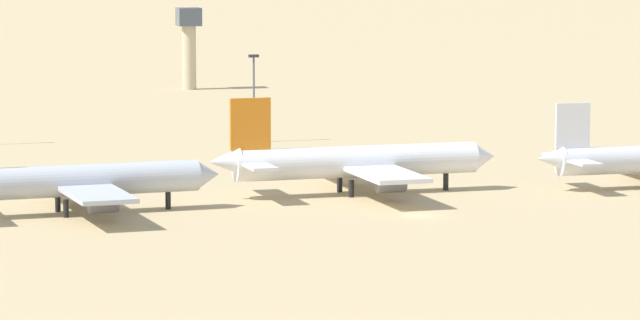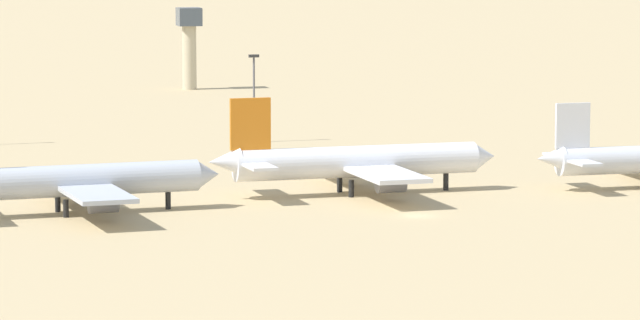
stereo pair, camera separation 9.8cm
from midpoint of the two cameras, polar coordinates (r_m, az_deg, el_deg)
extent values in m
plane|color=tan|center=(245.52, 2.94, -1.68)|extent=(4000.00, 4000.00, 0.00)
cylinder|color=silver|center=(248.16, -7.37, -0.62)|extent=(33.46, 6.97, 4.15)
cone|color=silver|center=(252.57, -3.37, -0.44)|extent=(3.44, 4.20, 3.95)
cube|color=silver|center=(248.46, -7.14, -0.75)|extent=(9.87, 33.71, 0.58)
cylinder|color=slate|center=(256.41, -7.29, -0.84)|extent=(3.92, 2.59, 2.28)
cylinder|color=slate|center=(241.37, -6.49, -1.32)|extent=(3.92, 2.59, 2.28)
cylinder|color=black|center=(251.56, -4.55, -1.22)|extent=(0.73, 0.73, 2.28)
cylinder|color=black|center=(250.70, -7.83, -1.29)|extent=(0.73, 0.73, 2.28)
cylinder|color=black|center=(245.87, -7.59, -1.45)|extent=(0.73, 0.73, 2.28)
cylinder|color=white|center=(264.22, 1.11, -0.04)|extent=(35.02, 5.80, 4.36)
cone|color=white|center=(270.72, 4.93, 0.10)|extent=(3.44, 4.27, 4.14)
cone|color=white|center=(258.87, -2.87, -0.05)|extent=(4.51, 3.88, 3.71)
cube|color=orange|center=(259.22, -2.09, 1.09)|extent=(5.68, 0.78, 7.08)
cube|color=white|center=(264.00, -2.33, 0.04)|extent=(3.79, 7.55, 0.39)
cube|color=white|center=(255.65, -1.83, -0.19)|extent=(3.79, 7.55, 0.39)
cube|color=white|center=(264.64, 1.34, -0.18)|extent=(8.84, 35.15, 0.61)
cylinder|color=slate|center=(272.87, 1.01, -0.28)|extent=(4.02, 2.56, 2.40)
cylinder|color=slate|center=(257.53, 2.14, -0.72)|extent=(4.02, 2.56, 2.40)
cylinder|color=black|center=(269.07, 3.79, -0.65)|extent=(0.76, 0.76, 2.40)
cylinder|color=black|center=(266.63, 0.60, -0.71)|extent=(0.76, 0.76, 2.40)
cylinder|color=black|center=(261.70, 0.95, -0.86)|extent=(0.76, 0.76, 2.40)
cone|color=silver|center=(268.50, 6.90, 0.05)|extent=(3.96, 3.38, 3.33)
cube|color=white|center=(269.27, 7.57, 1.03)|extent=(5.09, 0.57, 6.36)
cube|color=silver|center=(273.38, 7.23, 0.12)|extent=(3.23, 6.70, 0.35)
cube|color=silver|center=(266.25, 7.89, -0.07)|extent=(3.23, 6.70, 0.35)
cylinder|color=#C6B793|center=(432.12, -3.92, 3.07)|extent=(3.20, 3.20, 14.41)
cube|color=#4C5660|center=(431.57, -3.93, 4.30)|extent=(5.20, 5.20, 4.06)
cylinder|color=#59595E|center=(326.75, -1.98, 1.81)|extent=(0.36, 0.36, 14.61)
cube|color=#333333|center=(326.14, -1.98, 3.13)|extent=(1.80, 0.50, 0.50)
camera|label=1|loc=(0.05, -89.99, 0.00)|focal=107.06mm
camera|label=2|loc=(0.05, 90.01, 0.00)|focal=107.06mm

